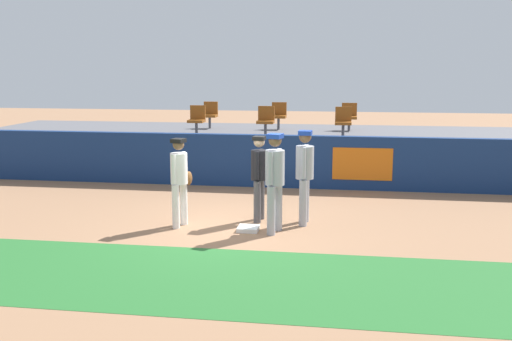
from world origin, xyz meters
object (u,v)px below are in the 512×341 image
Objects in this scene: player_runner_visitor at (305,170)px; seat_front_right at (343,120)px; seat_back_center at (279,114)px; seat_back_left at (210,113)px; player_coach_visitor at (275,176)px; player_umpire at (259,172)px; seat_front_center at (266,119)px; player_fielder_home at (180,176)px; seat_front_left at (197,118)px; seat_back_right at (349,115)px; first_base at (248,229)px.

player_runner_visitor is 5.02m from seat_front_right.
seat_back_center reaches higher than player_runner_visitor.
seat_back_left reaches higher than player_runner_visitor.
player_coach_visitor is 0.91m from player_umpire.
player_fielder_home is at bearing -100.02° from seat_front_center.
seat_front_left and seat_back_right have the same top height.
seat_back_right is 1.00× the size of seat_front_center.
seat_back_right is at bearing 84.32° from seat_front_right.
seat_back_center is at bearing 0.00° from seat_back_left.
player_coach_visitor is at bearing -84.22° from seat_back_center.
player_coach_visitor is at bearing -5.26° from first_base.
seat_front_center is at bearing 179.99° from seat_front_right.
seat_back_center is (-0.75, 7.44, 0.55)m from player_coach_visitor.
seat_front_right is at bearing -41.99° from seat_back_center.
player_runner_visitor reaches higher than first_base.
seat_back_right and seat_front_center have the same top height.
seat_back_right is at bearing 0.00° from seat_back_left.
seat_front_right is at bearing -0.01° from seat_front_center.
first_base is at bearing -1.75° from player_umpire.
player_coach_visitor is (0.52, -0.05, 1.06)m from first_base.
seat_front_center is at bearing -154.53° from player_coach_visitor.
player_fielder_home is 2.08× the size of seat_front_left.
seat_front_right is (-0.18, -1.80, -0.00)m from seat_back_right.
player_umpire reaches higher than first_base.
seat_front_center is (2.03, -1.80, 0.00)m from seat_back_left.
player_umpire is at bearing -87.08° from seat_back_center.
player_runner_visitor is at bearing -98.50° from seat_front_right.
seat_front_left is at bearing -89.15° from seat_back_left.
player_fielder_home is 7.38m from seat_back_left.
seat_back_center and seat_back_left have the same top height.
seat_back_center is 1.00× the size of seat_front_center.
seat_back_right is 4.38m from seat_back_left.
player_umpire is at bearing 127.10° from player_fielder_home.
player_runner_visitor is 0.88m from player_coach_visitor.
player_runner_visitor is at bearing 160.58° from player_coach_visitor.
seat_back_center reaches higher than player_fielder_home.
player_umpire is 6.68m from seat_back_center.
seat_front_right is (1.76, 5.60, 1.60)m from first_base.
seat_back_right is at bearing 169.50° from player_fielder_home.
player_coach_visitor is 1.09× the size of player_umpire.
player_runner_visitor is 2.24× the size of seat_back_center.
first_base is at bearing -66.66° from seat_front_left.
seat_back_center and seat_front_right have the same top height.
player_coach_visitor is (1.89, -0.17, 0.09)m from player_fielder_home.
seat_front_right is at bearing 72.52° from first_base.
seat_back_center and seat_front_center have the same top height.
seat_back_right is at bearing 22.46° from seat_front_left.
seat_front_left and seat_front_right have the same top height.
player_coach_visitor is 7.60m from seat_back_right.
seat_back_center is at bearing -174.87° from player_fielder_home.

